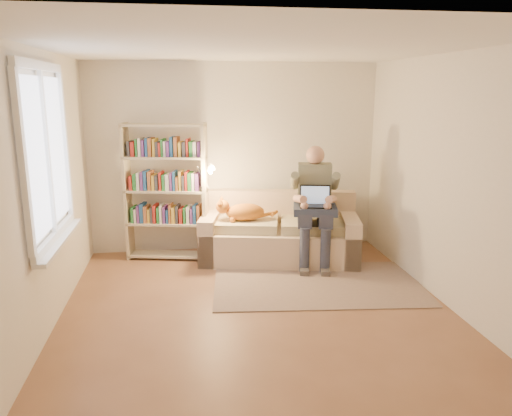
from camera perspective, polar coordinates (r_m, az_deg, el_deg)
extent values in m
plane|color=brown|center=(5.21, 0.32, -11.98)|extent=(4.50, 4.50, 0.00)
cube|color=white|center=(4.72, 0.36, 17.86)|extent=(4.00, 4.50, 0.02)
cube|color=silver|center=(4.92, -23.37, 1.36)|extent=(0.02, 4.50, 2.60)
cube|color=silver|center=(5.47, 21.56, 2.63)|extent=(0.02, 4.50, 2.60)
cube|color=silver|center=(7.00, -2.46, 5.72)|extent=(4.00, 0.02, 2.60)
cube|color=silver|center=(2.67, 7.71, -7.10)|extent=(4.00, 0.02, 2.60)
plane|color=white|center=(5.05, -22.84, 5.73)|extent=(0.00, 1.50, 1.50)
cube|color=white|center=(5.02, -23.57, 14.70)|extent=(0.05, 1.50, 0.08)
cube|color=white|center=(5.20, -21.95, -2.92)|extent=(0.05, 1.50, 0.08)
cube|color=white|center=(5.04, -22.73, 5.73)|extent=(0.04, 0.05, 1.50)
cube|color=white|center=(5.20, -21.48, -3.44)|extent=(0.12, 1.52, 0.04)
cube|color=beige|center=(6.71, 2.67, -4.11)|extent=(2.20, 1.33, 0.43)
cube|color=beige|center=(6.95, 2.76, 0.23)|extent=(2.06, 0.63, 0.44)
cube|color=beige|center=(6.76, -5.20, -3.20)|extent=(0.39, 0.95, 0.62)
cube|color=beige|center=(6.74, 10.59, -3.44)|extent=(0.39, 0.95, 0.62)
cube|color=#C4B88F|center=(6.61, -1.33, -1.87)|extent=(0.98, 0.79, 0.12)
cube|color=#C4B88F|center=(6.60, 6.72, -1.99)|extent=(0.98, 0.79, 0.12)
cube|color=slate|center=(6.57, 6.69, 2.53)|extent=(0.47, 0.32, 0.59)
sphere|color=tan|center=(6.48, 6.79, 6.04)|extent=(0.24, 0.24, 0.24)
cube|color=#34384A|center=(6.36, 5.57, -1.06)|extent=(0.27, 0.51, 0.18)
cube|color=#34384A|center=(6.38, 7.88, -1.09)|extent=(0.27, 0.51, 0.18)
cylinder|color=#34384A|center=(6.24, 5.56, -4.83)|extent=(0.12, 0.12, 0.58)
cylinder|color=#34384A|center=(6.25, 7.93, -4.85)|extent=(0.12, 0.12, 0.58)
ellipsoid|color=orange|center=(6.54, -1.36, -0.48)|extent=(0.55, 0.37, 0.23)
sphere|color=orange|center=(6.51, -3.93, 0.13)|extent=(0.18, 0.18, 0.18)
cylinder|color=orange|center=(6.58, 1.00, -0.77)|extent=(0.25, 0.10, 0.07)
cube|color=#273045|center=(6.32, 7.06, -0.19)|extent=(0.62, 0.54, 0.10)
cube|color=black|center=(6.27, 7.10, 0.24)|extent=(0.44, 0.35, 0.02)
cube|color=black|center=(6.36, 7.07, 1.48)|extent=(0.40, 0.18, 0.25)
plane|color=#8CA5CC|center=(6.36, 7.07, 1.48)|extent=(0.37, 0.18, 0.34)
cube|color=#C3B493|center=(6.83, -14.49, 1.79)|extent=(0.10, 0.28, 1.82)
cube|color=#C3B493|center=(6.59, -5.83, 1.73)|extent=(0.10, 0.28, 1.82)
cube|color=#C3B493|center=(6.91, -9.95, -5.24)|extent=(1.12, 0.49, 0.03)
cube|color=#C3B493|center=(6.78, -10.10, -1.69)|extent=(1.12, 0.49, 0.03)
cube|color=#C3B493|center=(6.69, -10.25, 1.97)|extent=(1.12, 0.49, 0.03)
cube|color=#C3B493|center=(6.61, -10.41, 5.73)|extent=(1.12, 0.49, 0.03)
cube|color=#C3B493|center=(6.57, -10.56, 9.30)|extent=(1.12, 0.49, 0.03)
cube|color=#66337F|center=(6.75, -10.14, -0.69)|extent=(0.95, 0.41, 0.22)
cube|color=#1E4C8C|center=(6.66, -10.29, 3.01)|extent=(0.95, 0.41, 0.22)
cube|color=#995933|center=(6.60, -10.45, 6.79)|extent=(0.95, 0.41, 0.22)
cylinder|color=beige|center=(6.59, -6.52, 2.23)|extent=(0.10, 0.10, 0.04)
cone|color=beige|center=(6.40, -5.38, 4.44)|extent=(0.15, 0.17, 0.15)
cube|color=gray|center=(5.96, 7.04, -8.63)|extent=(2.54, 1.66, 0.01)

